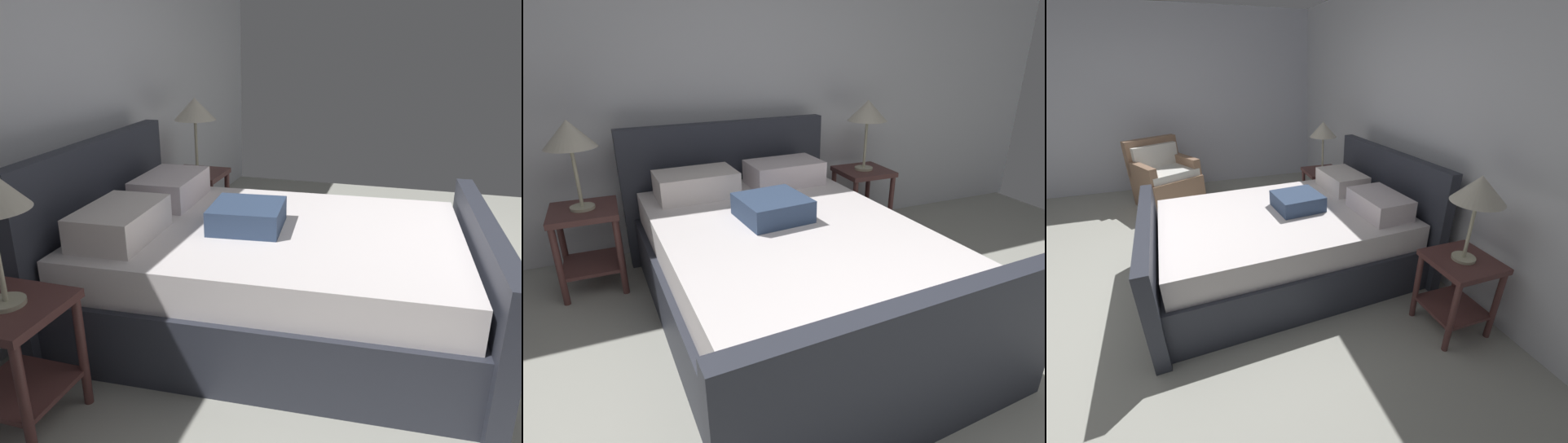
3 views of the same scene
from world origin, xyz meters
TOP-DOWN VIEW (x-y plane):
  - ground_plane at (0.00, 0.00)m, footprint 6.29×5.29m
  - wall_back at (0.00, 2.70)m, footprint 6.41×0.12m
  - wall_side_left at (-3.21, 0.00)m, footprint 0.12×5.41m
  - bed at (-0.15, 1.37)m, footprint 1.80×2.42m
  - nightstand_right at (1.01, 2.31)m, footprint 0.44×0.44m
  - table_lamp_right at (1.01, 2.31)m, footprint 0.34×0.34m
  - nightstand_left at (-1.30, 2.18)m, footprint 0.44×0.44m
  - table_lamp_left at (-1.30, 2.18)m, footprint 0.33×0.33m
  - armchair at (-2.37, 0.23)m, footprint 0.99×0.98m

SIDE VIEW (x-z plane):
  - ground_plane at x=0.00m, z-range -0.02..0.00m
  - bed at x=-0.15m, z-range -0.20..0.88m
  - armchair at x=-2.37m, z-range -0.10..0.80m
  - nightstand_right at x=1.01m, z-range 0.10..0.70m
  - nightstand_left at x=-1.30m, z-range 0.10..0.70m
  - table_lamp_left at x=-1.30m, z-range 0.79..1.39m
  - table_lamp_right at x=1.01m, z-range 0.80..1.41m
  - wall_back at x=0.00m, z-range 0.00..2.59m
  - wall_side_left at x=-3.21m, z-range 0.00..2.59m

